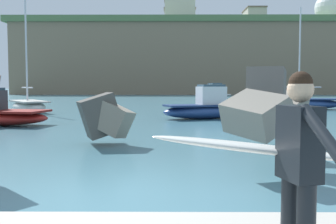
{
  "coord_description": "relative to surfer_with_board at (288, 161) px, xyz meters",
  "views": [
    {
      "loc": [
        1.13,
        -6.95,
        1.91
      ],
      "look_at": [
        1.08,
        0.5,
        1.4
      ],
      "focal_mm": 42.83,
      "sensor_mm": 36.0,
      "label": 1
    }
  ],
  "objects": [
    {
      "name": "boat_near_centre",
      "position": [
        1.03,
        19.28,
        -0.68
      ],
      "size": [
        5.23,
        3.21,
        1.93
      ],
      "color": "navy",
      "rests_on": "ground"
    },
    {
      "name": "station_building_west",
      "position": [
        1.12,
        91.5,
        17.26
      ],
      "size": [
        7.2,
        6.66,
        6.62
      ],
      "color": "beige",
      "rests_on": "headland_bluff"
    },
    {
      "name": "radar_dome",
      "position": [
        40.09,
        100.66,
        19.55
      ],
      "size": [
        8.29,
        8.29,
        10.41
      ],
      "color": "silver",
      "rests_on": "headland_bluff"
    },
    {
      "name": "boat_mid_centre",
      "position": [
        -10.7,
        24.04,
        -0.78
      ],
      "size": [
        4.18,
        4.95,
        7.93
      ],
      "color": "beige",
      "rests_on": "ground"
    },
    {
      "name": "breakwater_jetty",
      "position": [
        -3.5,
        6.87,
        -0.05
      ],
      "size": [
        30.86,
        8.41,
        2.5
      ],
      "color": "#3D3A38",
      "rests_on": "ground"
    },
    {
      "name": "boat_mid_left",
      "position": [
        3.4,
        37.59,
        -0.59
      ],
      "size": [
        3.05,
        6.34,
        2.08
      ],
      "color": "white",
      "rests_on": "ground"
    },
    {
      "name": "station_building_central",
      "position": [
        18.98,
        93.97,
        16.35
      ],
      "size": [
        4.54,
        8.31,
        4.8
      ],
      "color": "#B2ADA3",
      "rests_on": "headland_bluff"
    },
    {
      "name": "boat_mid_right",
      "position": [
        9.48,
        28.1,
        -0.78
      ],
      "size": [
        5.82,
        2.81,
        7.89
      ],
      "color": "navy",
      "rests_on": "ground"
    },
    {
      "name": "ground_plane",
      "position": [
        -2.1,
        3.67,
        -1.28
      ],
      "size": [
        400.0,
        400.0,
        0.0
      ],
      "primitive_type": "plane",
      "color": "#42707F"
    },
    {
      "name": "headland_bluff",
      "position": [
        22.38,
        94.85,
        6.35
      ],
      "size": [
        111.51,
        42.51,
        15.22
      ],
      "color": "#847056",
      "rests_on": "ground"
    },
    {
      "name": "station_building_east",
      "position": [
        1.32,
        100.36,
        16.95
      ],
      "size": [
        8.08,
        5.67,
        5.98
      ],
      "color": "silver",
      "rests_on": "headland_bluff"
    },
    {
      "name": "surfer_with_board",
      "position": [
        0.0,
        0.0,
        0.0
      ],
      "size": [
        2.12,
        1.36,
        1.78
      ],
      "color": "black",
      "rests_on": "walkway_path"
    }
  ]
}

